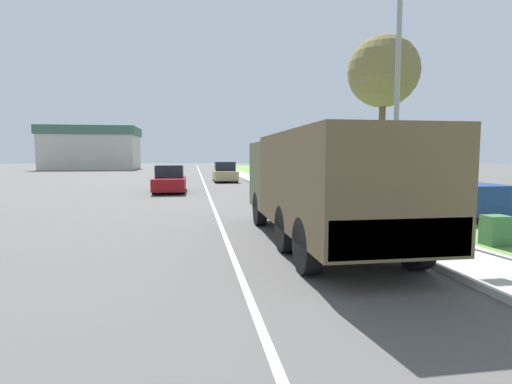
# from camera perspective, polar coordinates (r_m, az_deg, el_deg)

# --- Properties ---
(ground_plane) EXTENTS (180.00, 180.00, 0.00)m
(ground_plane) POSITION_cam_1_polar(r_m,az_deg,el_deg) (35.63, -7.61, 1.69)
(ground_plane) COLOR #565451
(lane_centre_stripe) EXTENTS (0.12, 120.00, 0.00)m
(lane_centre_stripe) POSITION_cam_1_polar(r_m,az_deg,el_deg) (35.63, -7.61, 1.69)
(lane_centre_stripe) COLOR silver
(lane_centre_stripe) RESTS_ON ground
(sidewalk_right) EXTENTS (1.80, 120.00, 0.12)m
(sidewalk_right) POSITION_cam_1_polar(r_m,az_deg,el_deg) (36.00, -0.43, 1.86)
(sidewalk_right) COLOR beige
(sidewalk_right) RESTS_ON ground
(grass_strip_right) EXTENTS (7.00, 120.00, 0.02)m
(grass_strip_right) POSITION_cam_1_polar(r_m,az_deg,el_deg) (36.91, 6.35, 1.83)
(grass_strip_right) COLOR #6B9347
(grass_strip_right) RESTS_ON ground
(military_truck) EXTENTS (2.40, 7.70, 2.62)m
(military_truck) POSITION_cam_1_polar(r_m,az_deg,el_deg) (9.69, 9.35, 1.56)
(military_truck) COLOR #545B3D
(military_truck) RESTS_ON ground
(car_nearest_ahead) EXTENTS (1.78, 4.47, 1.58)m
(car_nearest_ahead) POSITION_cam_1_polar(r_m,az_deg,el_deg) (24.03, -12.20, 1.68)
(car_nearest_ahead) COLOR maroon
(car_nearest_ahead) RESTS_ON ground
(car_second_ahead) EXTENTS (1.87, 4.52, 1.65)m
(car_second_ahead) POSITION_cam_1_polar(r_m,az_deg,el_deg) (33.43, -4.48, 2.76)
(car_second_ahead) COLOR tan
(car_second_ahead) RESTS_ON ground
(pickup_truck) EXTENTS (2.03, 5.35, 1.77)m
(pickup_truck) POSITION_cam_1_polar(r_m,az_deg,el_deg) (16.44, 24.07, 0.31)
(pickup_truck) COLOR navy
(pickup_truck) RESTS_ON grass_strip_right
(lamp_post) EXTENTS (1.69, 0.24, 6.41)m
(lamp_post) POSITION_cam_1_polar(r_m,az_deg,el_deg) (11.82, 18.55, 14.01)
(lamp_post) COLOR gray
(lamp_post) RESTS_ON sidewalk_right
(tree_mid_right) EXTENTS (3.57, 3.57, 8.14)m
(tree_mid_right) POSITION_cam_1_polar(r_m,az_deg,el_deg) (21.95, 17.73, 15.97)
(tree_mid_right) COLOR brown
(tree_mid_right) RESTS_ON grass_strip_right
(utility_box) EXTENTS (0.55, 0.45, 0.70)m
(utility_box) POSITION_cam_1_polar(r_m,az_deg,el_deg) (10.96, 31.03, -4.71)
(utility_box) COLOR #3D7042
(utility_box) RESTS_ON grass_strip_right
(building_distant) EXTENTS (14.58, 9.64, 6.83)m
(building_distant) POSITION_cam_1_polar(r_m,az_deg,el_deg) (70.42, -22.37, 5.84)
(building_distant) COLOR beige
(building_distant) RESTS_ON ground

